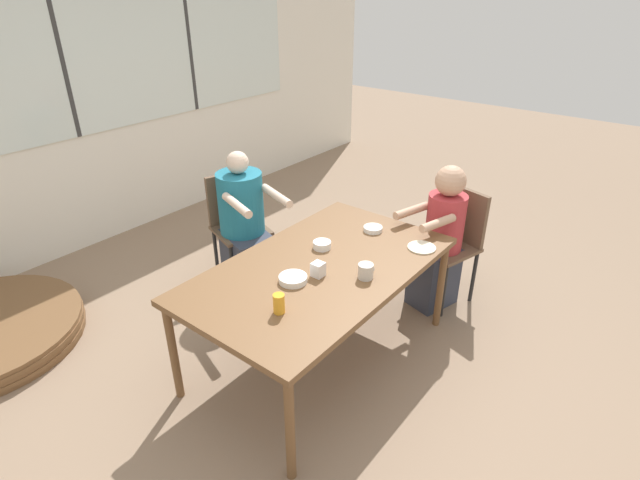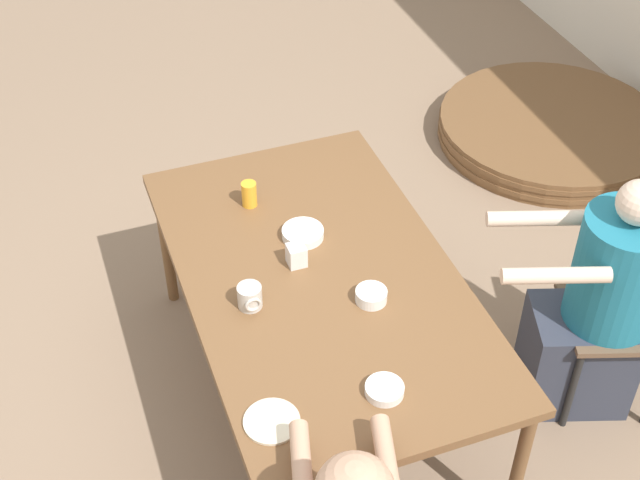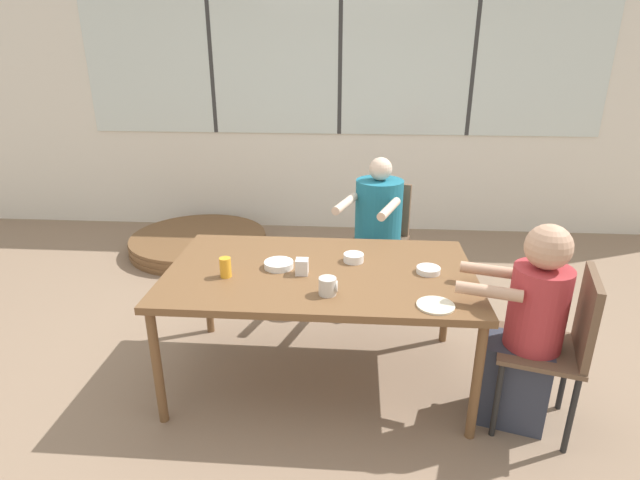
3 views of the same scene
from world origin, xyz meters
TOP-DOWN VIEW (x-y plane):
  - ground_plane at (0.00, 0.00)m, footprint 16.00×16.00m
  - dining_table at (0.00, 0.00)m, footprint 1.72×1.01m
  - person_woman_green_shirt at (0.35, 1.04)m, footprint 0.54×0.72m
  - coffee_mug at (0.06, -0.29)m, footprint 0.10×0.09m
  - juice_glass at (-0.50, -0.13)m, footprint 0.06×0.06m
  - milk_carton_small at (-0.10, -0.06)m, footprint 0.07×0.07m
  - bowl_white_shallow at (0.60, 0.01)m, footprint 0.13×0.13m
  - bowl_cereal at (0.19, 0.13)m, footprint 0.12×0.12m
  - bowl_fruit at (-0.24, 0.01)m, footprint 0.17×0.17m
  - plate_tortillas at (0.59, -0.38)m, footprint 0.18×0.18m
  - folded_table_stack at (-1.35, 1.94)m, footprint 1.33×1.33m

SIDE VIEW (x-z plane):
  - ground_plane at x=0.00m, z-range 0.00..0.00m
  - folded_table_stack at x=-1.35m, z-range 0.00..0.15m
  - person_woman_green_shirt at x=0.35m, z-range -0.07..1.06m
  - dining_table at x=0.00m, z-range 0.30..1.02m
  - plate_tortillas at x=0.59m, z-range 0.71..0.72m
  - bowl_white_shallow at x=0.60m, z-range 0.71..0.74m
  - bowl_fruit at x=-0.24m, z-range 0.71..0.75m
  - bowl_cereal at x=0.19m, z-range 0.71..0.76m
  - milk_carton_small at x=-0.10m, z-range 0.71..0.80m
  - coffee_mug at x=0.06m, z-range 0.71..0.80m
  - juice_glass at x=-0.50m, z-range 0.71..0.82m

